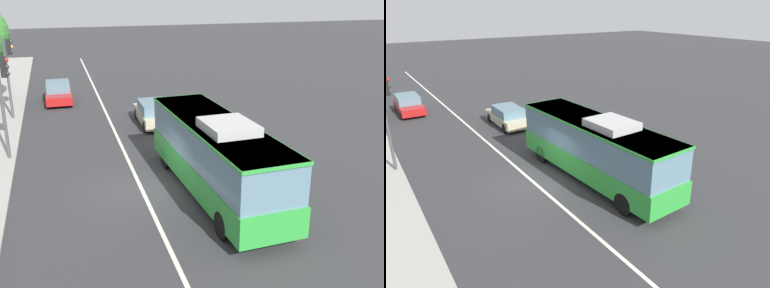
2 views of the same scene
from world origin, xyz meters
The scene contains 6 objects.
ground_plane centered at (0.00, 0.00, 0.00)m, with size 160.00×160.00×0.00m, color #333335.
lane_centre_line centered at (0.00, 0.00, 0.01)m, with size 76.00×0.16×0.01m, color silver.
transit_bus centered at (-1.20, -2.87, 1.81)m, with size 10.11×3.00×3.46m.
sedan_red centered at (17.05, 2.97, 0.72)m, with size 4.50×1.82×1.46m.
sedan_beige_ahead centered at (9.42, -2.57, 0.72)m, with size 4.52×1.86×1.46m.
traffic_light_mid_block centered at (5.35, 5.49, 3.56)m, with size 0.32×0.62×5.20m.
Camera 2 is at (-14.58, 7.00, 8.48)m, focal length 33.27 mm.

